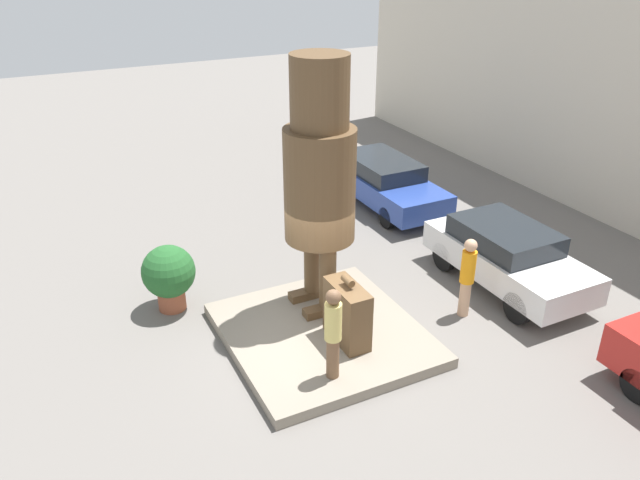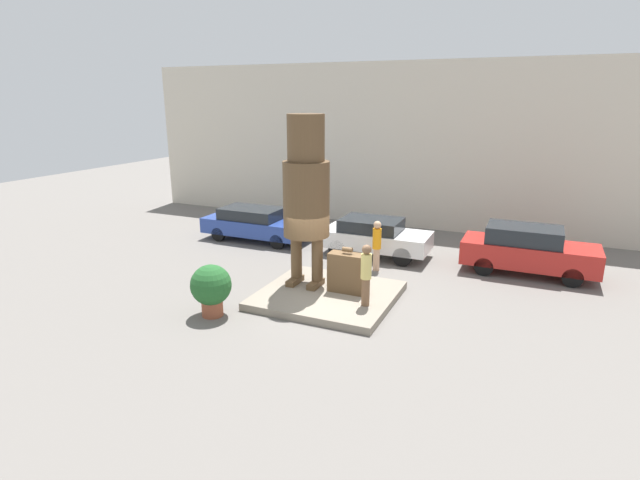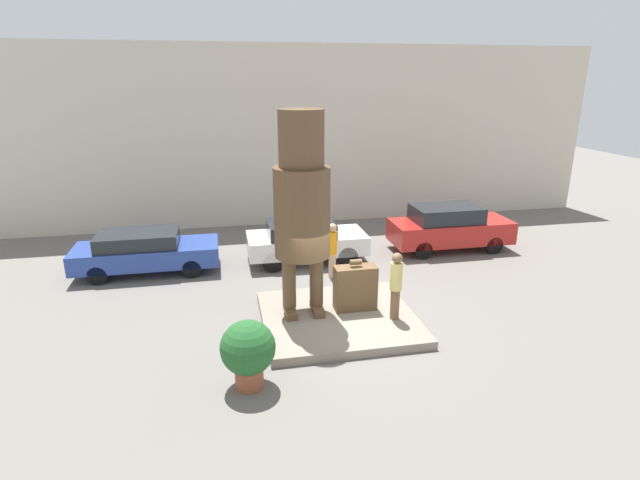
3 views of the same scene
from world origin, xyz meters
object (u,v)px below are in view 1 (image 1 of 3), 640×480
at_px(tourist, 333,330).
at_px(parked_car_white, 507,255).
at_px(giant_suitcase, 347,313).
at_px(parked_car_blue, 384,180).
at_px(statue_figure, 320,169).
at_px(planter_pot, 169,274).
at_px(worker_hivis, 467,274).

height_order(tourist, parked_car_white, tourist).
relative_size(giant_suitcase, parked_car_blue, 0.31).
xyz_separation_m(giant_suitcase, parked_car_white, (-0.57, 4.49, -0.05)).
height_order(statue_figure, planter_pot, statue_figure).
distance_m(parked_car_blue, parked_car_white, 5.36).
bearing_deg(parked_car_white, tourist, -74.77).
distance_m(giant_suitcase, planter_pot, 4.04).
xyz_separation_m(giant_suitcase, tourist, (0.86, -0.76, 0.37)).
bearing_deg(statue_figure, parked_car_white, 79.32).
xyz_separation_m(statue_figure, tourist, (2.25, -0.86, -2.09)).
height_order(statue_figure, parked_car_blue, statue_figure).
distance_m(planter_pot, worker_hivis, 6.32).
bearing_deg(parked_car_blue, statue_figure, -44.10).
bearing_deg(parked_car_white, giant_suitcase, -82.73).
bearing_deg(tourist, parked_car_white, 105.23).
xyz_separation_m(parked_car_white, planter_pot, (-2.44, -7.18, 0.06)).
bearing_deg(parked_car_blue, parked_car_white, -0.10).
distance_m(tourist, planter_pot, 4.34).
bearing_deg(statue_figure, giant_suitcase, -4.33).
relative_size(giant_suitcase, parked_car_white, 0.34).
bearing_deg(worker_hivis, parked_car_white, 110.01).
bearing_deg(worker_hivis, planter_pot, -118.76).
relative_size(statue_figure, planter_pot, 3.52).
distance_m(statue_figure, tourist, 3.19).
relative_size(parked_car_blue, parked_car_white, 1.13).
bearing_deg(planter_pot, giant_suitcase, 41.74).
xyz_separation_m(statue_figure, worker_hivis, (1.42, 2.74, -2.31)).
height_order(parked_car_white, worker_hivis, worker_hivis).
relative_size(statue_figure, parked_car_white, 1.28).
height_order(parked_car_blue, parked_car_white, parked_car_white).
relative_size(giant_suitcase, worker_hivis, 0.78).
bearing_deg(worker_hivis, tourist, -77.01).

